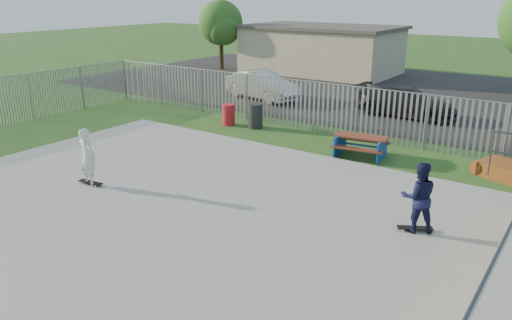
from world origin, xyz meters
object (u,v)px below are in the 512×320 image
Objects in this scene: car_dark at (406,102)px; skater_navy at (419,197)px; car_silver at (262,85)px; skater_white at (87,157)px; tree_left at (221,23)px; trash_bin_red at (229,115)px; trash_bin_grey at (255,116)px; picnic_table at (361,146)px.

skater_navy is (4.21, -11.35, 0.30)m from car_dark.
car_silver is 0.97× the size of car_dark.
tree_left is at bearing -56.89° from skater_white.
car_dark is 0.93× the size of tree_left.
car_silver reaches higher than trash_bin_red.
car_silver reaches higher than trash_bin_grey.
trash_bin_red is 5.50m from car_silver.
trash_bin_grey is 10.40m from skater_navy.
car_silver is at bearing -72.71° from skater_navy.
trash_bin_grey is 0.22× the size of car_dark.
tree_left is 27.16m from skater_navy.
car_dark is 17.51m from tree_left.
skater_navy is 8.87m from skater_white.
car_dark reaches higher than picnic_table.
trash_bin_red is 0.18× the size of tree_left.
trash_bin_grey is 0.61× the size of skater_white.
tree_left reaches higher than trash_bin_red.
skater_navy is (11.62, -10.76, 0.23)m from car_silver.
picnic_table is 0.43× the size of car_dark.
skater_white is (0.07, -8.28, 0.47)m from trash_bin_grey.
skater_white reaches higher than trash_bin_grey.
skater_navy is at bearing -119.44° from car_silver.
car_silver is 2.67× the size of skater_navy.
skater_white reaches higher than car_dark.
car_silver is at bearing -73.37° from skater_white.
car_dark is 2.74× the size of skater_white.
tree_left is (-8.57, 7.27, 2.52)m from car_silver.
picnic_table is 1.17× the size of skater_navy.
car_dark is at bearing 45.97° from trash_bin_red.
skater_navy reaches higher than trash_bin_red.
trash_bin_red is 0.53× the size of skater_white.
trash_bin_red is 0.53× the size of skater_navy.
skater_navy reaches higher than trash_bin_grey.
skater_navy is at bearing -41.76° from tree_left.
trash_bin_red is 0.19× the size of car_dark.
trash_bin_red is at bearing -59.56° from skater_navy.
skater_navy reaches higher than car_dark.
car_dark is (-0.76, 6.59, 0.30)m from picnic_table.
tree_left is 2.94× the size of skater_navy.
trash_bin_grey is at bearing -86.05° from skater_white.
tree_left is at bearing 67.90° from car_dark.
car_dark is 2.74× the size of skater_navy.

